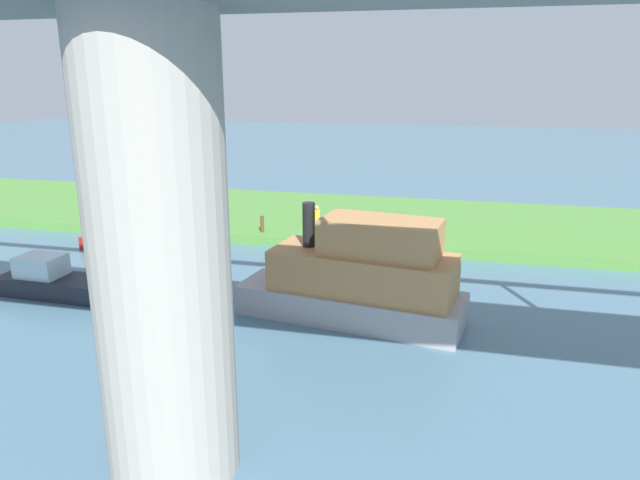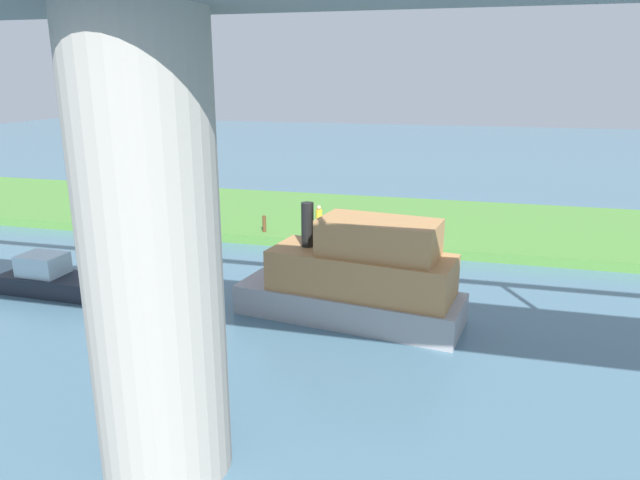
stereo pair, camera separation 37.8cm
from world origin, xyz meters
name	(u,v)px [view 1 (the left image)]	position (x,y,z in m)	size (l,w,h in m)	color
ground_plane	(367,253)	(0.00, 0.00, 0.00)	(160.00, 160.00, 0.00)	#476B7F
grassy_bank	(383,221)	(0.00, -6.00, 0.25)	(80.00, 12.00, 0.50)	#4C8438
bridge_pylon	(161,261)	(1.64, 17.62, 5.02)	(2.94, 2.94, 10.04)	#9E998E
person_on_bank	(317,218)	(3.16, -2.02, 1.20)	(0.41, 0.41, 1.39)	#2D334C
mooring_post	(262,224)	(5.95, -0.90, 0.95)	(0.20, 0.20, 0.90)	brown
skiff_small	(358,279)	(-0.97, 8.25, 1.58)	(8.67, 4.00, 4.27)	#99999E
pontoon_yellow	(116,242)	(12.61, 2.80, 0.50)	(4.44, 2.65, 1.40)	red
riverboat_paddlewheel	(343,267)	(0.42, 4.18, 0.56)	(4.99, 2.62, 1.58)	white
motorboat_white	(53,281)	(11.71, 8.77, 0.58)	(4.94, 1.89, 1.63)	#1E232D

